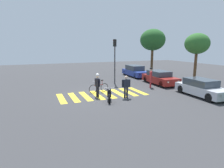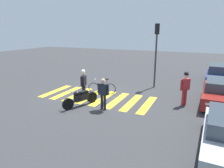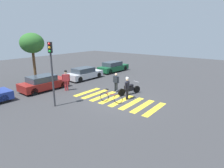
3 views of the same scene
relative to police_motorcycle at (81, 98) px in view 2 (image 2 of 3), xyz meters
name	(u,v)px [view 2 (image 2 of 3)]	position (x,y,z in m)	size (l,w,h in m)	color
ground_plane	(97,97)	(-1.65, 0.07, -0.45)	(60.00, 60.00, 0.00)	#38383A
police_motorcycle	(81,98)	(0.00, 0.00, 0.00)	(2.10, 1.00, 1.03)	black
leaning_bicycle	(102,88)	(-2.42, 0.04, -0.07)	(0.54, 1.77, 1.01)	black
officer_on_foot	(103,92)	(-0.05, 1.34, 0.48)	(0.24, 0.66, 1.64)	#1E232D
officer_by_motorcycle	(84,82)	(-1.11, -0.49, 0.57)	(0.65, 0.30, 1.77)	black
pedestrian_bystander	(185,86)	(-2.44, 5.02, 0.63)	(0.57, 0.47, 1.86)	#B22D33
crosswalk_stripes	(97,97)	(-1.65, 0.07, -0.45)	(2.93, 6.75, 0.01)	yellow
car_blue_hatchback	(219,74)	(-8.83, 6.97, 0.20)	(4.58, 1.88, 1.38)	black
car_maroon_wagon	(221,93)	(-3.53, 6.81, 0.18)	(4.25, 1.92, 1.31)	black
traffic_light_pole	(156,46)	(-5.39, 2.70, 2.49)	(0.35, 0.34, 4.40)	#38383D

